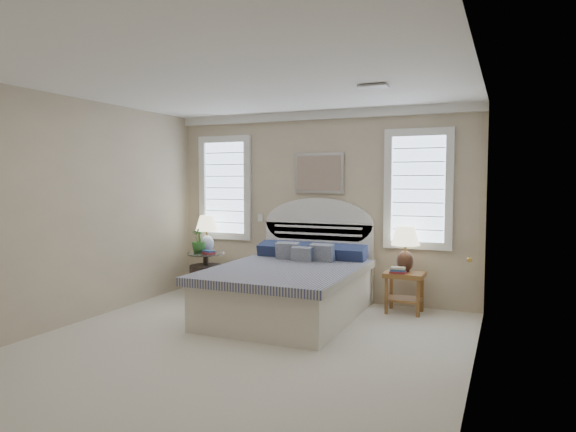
# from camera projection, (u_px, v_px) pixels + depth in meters

# --- Properties ---
(floor) EXTENTS (4.50, 5.00, 0.01)m
(floor) POSITION_uv_depth(u_px,v_px,m) (235.00, 350.00, 5.20)
(floor) COLOR #B9B09E
(floor) RESTS_ON ground
(ceiling) EXTENTS (4.50, 5.00, 0.01)m
(ceiling) POSITION_uv_depth(u_px,v_px,m) (233.00, 80.00, 5.02)
(ceiling) COLOR white
(ceiling) RESTS_ON wall_back
(wall_back) EXTENTS (4.50, 0.02, 2.70)m
(wall_back) POSITION_uv_depth(u_px,v_px,m) (320.00, 206.00, 7.40)
(wall_back) COLOR beige
(wall_back) RESTS_ON floor
(wall_left) EXTENTS (0.02, 5.00, 2.70)m
(wall_left) POSITION_uv_depth(u_px,v_px,m) (66.00, 212.00, 6.00)
(wall_left) COLOR beige
(wall_left) RESTS_ON floor
(wall_right) EXTENTS (0.02, 5.00, 2.70)m
(wall_right) POSITION_uv_depth(u_px,v_px,m) (473.00, 225.00, 4.22)
(wall_right) COLOR beige
(wall_right) RESTS_ON floor
(crown_molding) EXTENTS (4.50, 0.08, 0.12)m
(crown_molding) POSITION_uv_depth(u_px,v_px,m) (319.00, 115.00, 7.27)
(crown_molding) COLOR white
(crown_molding) RESTS_ON wall_back
(hvac_vent) EXTENTS (0.30, 0.20, 0.02)m
(hvac_vent) POSITION_uv_depth(u_px,v_px,m) (374.00, 87.00, 5.27)
(hvac_vent) COLOR #B2B2B2
(hvac_vent) RESTS_ON ceiling
(switch_plate) EXTENTS (0.08, 0.01, 0.12)m
(switch_plate) POSITION_uv_depth(u_px,v_px,m) (260.00, 218.00, 7.78)
(switch_plate) COLOR white
(switch_plate) RESTS_ON wall_back
(window_left) EXTENTS (0.90, 0.06, 1.60)m
(window_left) POSITION_uv_depth(u_px,v_px,m) (225.00, 188.00, 7.98)
(window_left) COLOR #C9E1FF
(window_left) RESTS_ON wall_back
(window_right) EXTENTS (0.90, 0.06, 1.60)m
(window_right) POSITION_uv_depth(u_px,v_px,m) (418.00, 189.00, 6.81)
(window_right) COLOR #C9E1FF
(window_right) RESTS_ON wall_back
(painting) EXTENTS (0.74, 0.04, 0.58)m
(painting) POSITION_uv_depth(u_px,v_px,m) (319.00, 173.00, 7.33)
(painting) COLOR silver
(painting) RESTS_ON wall_back
(closet_door) EXTENTS (0.02, 1.80, 2.40)m
(closet_door) POSITION_uv_depth(u_px,v_px,m) (479.00, 230.00, 5.34)
(closet_door) COLOR white
(closet_door) RESTS_ON floor
(bed) EXTENTS (1.72, 2.28, 1.47)m
(bed) POSITION_uv_depth(u_px,v_px,m) (291.00, 285.00, 6.51)
(bed) COLOR beige
(bed) RESTS_ON floor
(side_table_left) EXTENTS (0.56, 0.56, 0.63)m
(side_table_left) POSITION_uv_depth(u_px,v_px,m) (206.00, 269.00, 7.71)
(side_table_left) COLOR black
(side_table_left) RESTS_ON floor
(nightstand_right) EXTENTS (0.50, 0.40, 0.53)m
(nightstand_right) POSITION_uv_depth(u_px,v_px,m) (405.00, 283.00, 6.63)
(nightstand_right) COLOR brown
(nightstand_right) RESTS_ON floor
(floor_pot) EXTENTS (0.62, 0.62, 0.45)m
(floor_pot) POSITION_uv_depth(u_px,v_px,m) (206.00, 280.00, 7.69)
(floor_pot) COLOR black
(floor_pot) RESTS_ON floor
(lamp_left) EXTENTS (0.43, 0.43, 0.56)m
(lamp_left) POSITION_uv_depth(u_px,v_px,m) (207.00, 230.00, 7.79)
(lamp_left) COLOR white
(lamp_left) RESTS_ON side_table_left
(lamp_right) EXTENTS (0.40, 0.40, 0.60)m
(lamp_right) POSITION_uv_depth(u_px,v_px,m) (405.00, 244.00, 6.67)
(lamp_right) COLOR black
(lamp_right) RESTS_ON nightstand_right
(potted_plant) EXTENTS (0.26, 0.26, 0.39)m
(potted_plant) POSITION_uv_depth(u_px,v_px,m) (199.00, 239.00, 7.71)
(potted_plant) COLOR #2C6E2E
(potted_plant) RESTS_ON side_table_left
(books_left) EXTENTS (0.22, 0.20, 0.05)m
(books_left) POSITION_uv_depth(u_px,v_px,m) (209.00, 252.00, 7.60)
(books_left) COLOR maroon
(books_left) RESTS_ON side_table_left
(books_right) EXTENTS (0.20, 0.14, 0.08)m
(books_right) POSITION_uv_depth(u_px,v_px,m) (398.00, 270.00, 6.55)
(books_right) COLOR maroon
(books_right) RESTS_ON nightstand_right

